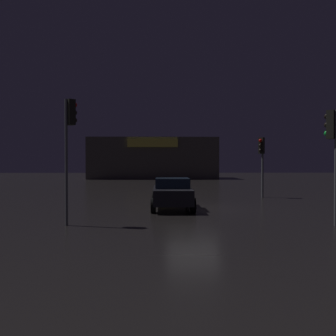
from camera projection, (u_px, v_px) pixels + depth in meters
ground_plane at (193, 209)px, 17.50m from camera, size 120.00×120.00×0.00m
store_building at (153, 158)px, 50.53m from camera, size 17.26×7.26×5.54m
traffic_signal_main at (70, 128)px, 12.84m from camera, size 0.42×0.42×4.44m
traffic_signal_opposite at (262, 154)px, 22.94m from camera, size 0.42×0.43×3.79m
traffic_signal_cross_left at (332, 138)px, 12.75m from camera, size 0.42×0.42×4.04m
car_near at (172, 193)px, 17.27m from camera, size 1.97×4.07×1.48m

